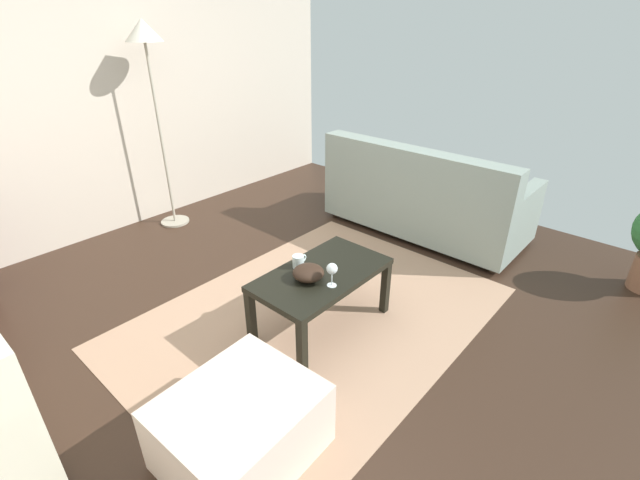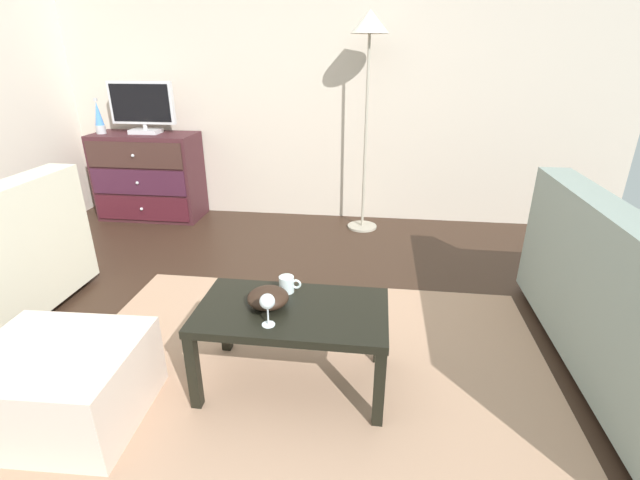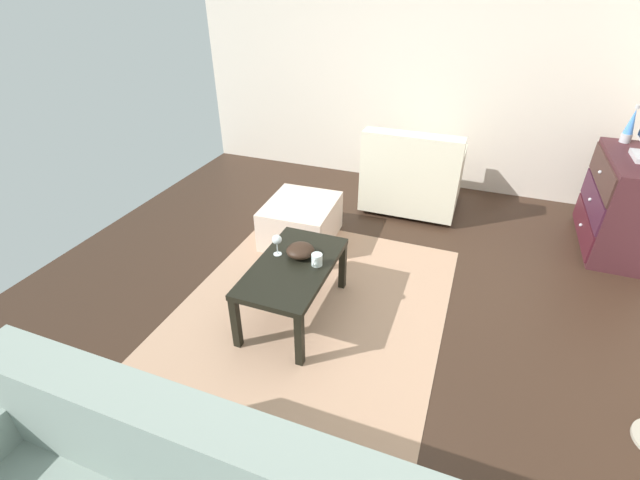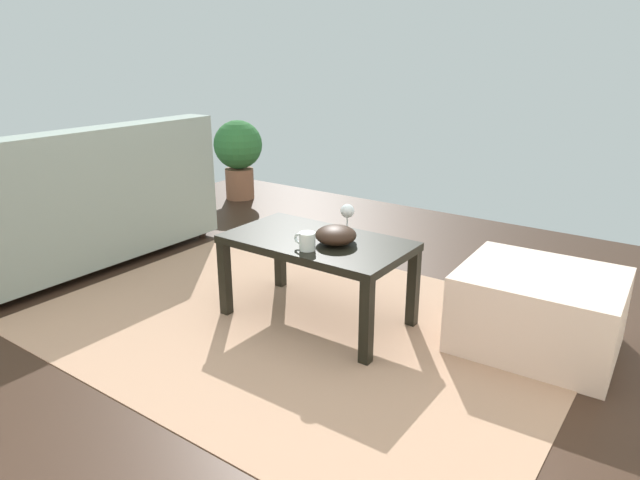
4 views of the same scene
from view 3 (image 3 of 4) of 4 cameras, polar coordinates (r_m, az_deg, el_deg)
The scene contains 11 objects.
ground_plane at distance 3.32m, azimuth 2.61°, elevation -9.42°, with size 5.68×5.10×0.05m, color #342319.
wall_plain_left at distance 5.12m, azimuth 12.96°, elevation 21.03°, with size 0.12×5.10×2.53m, color silver.
area_rug at distance 3.21m, azimuth -1.98°, elevation -10.40°, with size 2.60×1.90×0.01m, color tan.
dresser at distance 4.63m, azimuth 34.70°, elevation 3.90°, with size 1.00×0.49×0.84m.
lava_lamp at distance 4.81m, azimuth 35.49°, elevation 12.03°, with size 0.09×0.09×0.33m.
coffee_table at distance 3.03m, azimuth -3.54°, elevation -4.13°, with size 0.92×0.51×0.44m.
wine_glass at distance 3.05m, azimuth -5.67°, elevation -0.05°, with size 0.07×0.07×0.16m.
mug at distance 2.96m, azimuth -0.43°, elevation -2.61°, with size 0.11×0.08×0.08m.
bowl_decorative at distance 3.06m, azimuth -2.58°, elevation -1.39°, with size 0.20×0.20×0.09m, color black.
armchair at distance 4.62m, azimuth 11.96°, elevation 8.01°, with size 0.80×0.94×0.87m.
ottoman at distance 4.03m, azimuth -2.49°, elevation 2.50°, with size 0.70×0.60×0.37m, color beige.
Camera 3 is at (2.38, 0.74, 2.16)m, focal length 24.47 mm.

